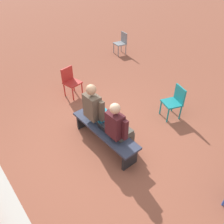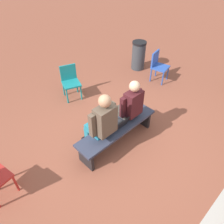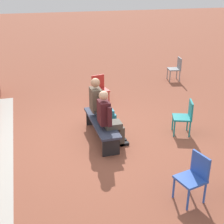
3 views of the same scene
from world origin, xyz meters
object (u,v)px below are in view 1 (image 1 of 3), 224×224
at_px(laptop, 105,128).
at_px(plastic_chair_by_pillar, 122,42).
at_px(person_student, 119,127).
at_px(bench, 104,132).
at_px(plastic_chair_far_right, 175,100).
at_px(person_adult, 97,109).
at_px(plastic_chair_near_bench_right, 70,80).

xyz_separation_m(laptop, plastic_chair_by_pillar, (3.68, -3.78, -0.02)).
height_order(person_student, laptop, person_student).
distance_m(laptop, plastic_chair_by_pillar, 5.28).
height_order(bench, plastic_chair_far_right, plastic_chair_far_right).
relative_size(bench, plastic_chair_by_pillar, 2.14).
bearing_deg(plastic_chair_far_right, person_adult, 70.62).
bearing_deg(laptop, plastic_chair_near_bench_right, -13.38).
bearing_deg(bench, plastic_chair_by_pillar, -45.94).
height_order(bench, plastic_chair_near_bench_right, plastic_chair_near_bench_right).
height_order(laptop, plastic_chair_by_pillar, plastic_chair_by_pillar).
bearing_deg(plastic_chair_near_bench_right, bench, 166.71).
height_order(person_adult, laptop, person_adult).
bearing_deg(plastic_chair_near_bench_right, person_student, 169.99).
xyz_separation_m(laptop, plastic_chair_far_right, (-0.29, -1.99, -0.02)).
distance_m(person_student, laptop, 0.41).
bearing_deg(plastic_chair_near_bench_right, laptop, 166.62).
distance_m(bench, plastic_chair_by_pillar, 5.25).
bearing_deg(plastic_chair_far_right, person_student, 91.73).
relative_size(bench, person_adult, 1.31).
bearing_deg(person_student, laptop, 12.56).
xyz_separation_m(person_student, person_adult, (0.73, -0.00, 0.03)).
distance_m(bench, plastic_chair_near_bench_right, 2.30).
height_order(person_student, person_adult, person_adult).
xyz_separation_m(bench, plastic_chair_far_right, (-0.33, -1.98, 0.13)).
bearing_deg(plastic_chair_near_bench_right, plastic_chair_by_pillar, -66.44).
xyz_separation_m(person_adult, plastic_chair_near_bench_right, (1.89, -0.46, -0.25)).
height_order(person_adult, plastic_chair_by_pillar, person_adult).
relative_size(person_student, plastic_chair_near_bench_right, 1.57).
relative_size(laptop, plastic_chair_far_right, 0.38).
bearing_deg(person_adult, laptop, 167.93).
distance_m(plastic_chair_near_bench_right, plastic_chair_by_pillar, 3.54).
bearing_deg(plastic_chair_far_right, laptop, 81.68).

